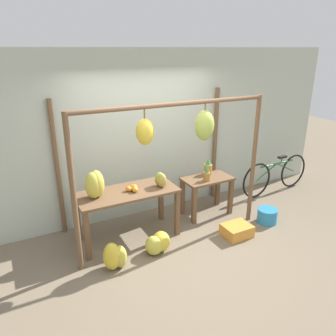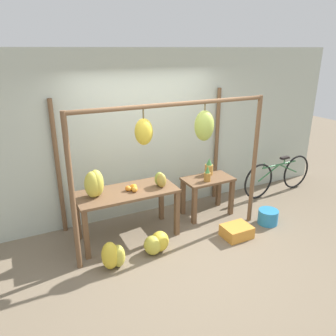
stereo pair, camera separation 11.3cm
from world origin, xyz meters
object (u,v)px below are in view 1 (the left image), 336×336
Objects in this scene: fruit_crate_white at (237,231)px; pineapple_cluster at (208,170)px; papaya_pile at (161,180)px; banana_pile_on_table at (95,185)px; banana_pile_ground_left at (115,256)px; orange_pile at (133,188)px; banana_pile_ground_right at (158,243)px; blue_bucket at (267,216)px; parked_bicycle at (276,175)px.

pineapple_cluster is at bearing 87.91° from fruit_crate_white.
papaya_pile is (-0.98, 0.69, 0.80)m from fruit_crate_white.
banana_pile_on_table is at bearing 175.30° from papaya_pile.
papaya_pile reaches higher than banana_pile_ground_left.
orange_pile is at bearing 48.68° from banana_pile_ground_left.
orange_pile is 0.53× the size of pineapple_cluster.
fruit_crate_white is at bearing -92.09° from pineapple_cluster.
banana_pile_ground_left reaches higher than banana_pile_ground_right.
pineapple_cluster is 1.13× the size of blue_bucket.
banana_pile_ground_right is 0.28× the size of parked_bicycle.
banana_pile_ground_left is at bearing -158.56° from pineapple_cluster.
papaya_pile reaches higher than banana_pile_ground_right.
blue_bucket is at bearing 8.11° from fruit_crate_white.
blue_bucket is (0.73, 0.10, 0.03)m from fruit_crate_white.
banana_pile_on_table reaches higher than pineapple_cluster.
orange_pile is 0.75× the size of papaya_pile.
banana_pile_ground_left is 1.47× the size of papaya_pile.
parked_bicycle is (1.04, 0.88, 0.25)m from blue_bucket.
pineapple_cluster is 1.04m from papaya_pile.
banana_pile_ground_right is at bearing -121.46° from papaya_pile.
fruit_crate_white is at bearing -8.43° from banana_pile_ground_right.
pineapple_cluster reaches higher than blue_bucket.
banana_pile_on_table is 1.03× the size of banana_pile_ground_left.
banana_pile_ground_right reaches higher than blue_bucket.
parked_bicycle reaches higher than blue_bucket.
papaya_pile is (1.00, -0.08, -0.09)m from banana_pile_on_table.
fruit_crate_white is 2.04m from parked_bicycle.
orange_pile is 0.46× the size of fruit_crate_white.
banana_pile_on_table reaches higher than orange_pile.
orange_pile is 1.76m from fruit_crate_white.
papaya_pile reaches higher than pineapple_cluster.
blue_bucket is at bearing -13.86° from banana_pile_on_table.
banana_pile_ground_left is at bearing -167.05° from parked_bicycle.
banana_pile_ground_right is (0.69, -0.58, -0.83)m from banana_pile_on_table.
banana_pile_ground_left is at bearing -88.32° from banana_pile_on_table.
banana_pile_on_table reaches higher than parked_bicycle.
blue_bucket is at bearing -2.46° from banana_pile_ground_right.
blue_bucket is 1.24× the size of papaya_pile.
blue_bucket is 1.97m from papaya_pile.
parked_bicycle is at bearing 6.06° from papaya_pile.
orange_pile is 2.35m from blue_bucket.
blue_bucket reaches higher than fruit_crate_white.
parked_bicycle reaches higher than banana_pile_ground_left.
banana_pile_ground_right is 3.17m from parked_bicycle.
parked_bicycle is at bearing 12.95° from banana_pile_ground_left.
blue_bucket is (2.02, -0.09, -0.02)m from banana_pile_ground_right.
fruit_crate_white is 1.32× the size of blue_bucket.
papaya_pile reaches higher than blue_bucket.
pineapple_cluster is at bearing 28.51° from banana_pile_ground_right.
banana_pile_on_table reaches higher than fruit_crate_white.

